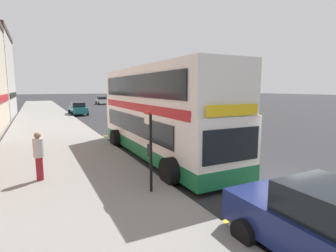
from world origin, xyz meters
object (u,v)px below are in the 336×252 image
object	(u,v)px
parked_car_teal_kerbside	(78,109)
pedestrian_waiting_near_sign	(39,154)
bus_stop_sign	(150,144)
parked_car_navy_ahead	(333,230)
double_decker_bus	(159,115)
parked_car_white_far	(102,101)

from	to	relation	value
parked_car_teal_kerbside	pedestrian_waiting_near_sign	size ratio (longest dim) A/B	2.43
bus_stop_sign	parked_car_navy_ahead	bearing A→B (deg)	-71.28
double_decker_bus	parked_car_white_far	distance (m)	44.87
bus_stop_sign	parked_car_navy_ahead	distance (m)	5.15
parked_car_white_far	pedestrian_waiting_near_sign	xyz separation A→B (m)	(-12.64, -45.99, 0.28)
parked_car_navy_ahead	double_decker_bus	bearing A→B (deg)	83.45
double_decker_bus	pedestrian_waiting_near_sign	world-z (taller)	double_decker_bus
bus_stop_sign	parked_car_teal_kerbside	bearing A→B (deg)	86.43
bus_stop_sign	pedestrian_waiting_near_sign	size ratio (longest dim) A/B	1.47
double_decker_bus	parked_car_teal_kerbside	size ratio (longest dim) A/B	2.62
double_decker_bus	parked_car_white_far	xyz separation A→B (m)	(7.15, 44.28, -1.27)
parked_car_navy_ahead	parked_car_teal_kerbside	xyz separation A→B (m)	(0.08, 32.35, 0.00)
double_decker_bus	bus_stop_sign	xyz separation A→B (m)	(-2.36, -4.39, -0.41)
parked_car_teal_kerbside	pedestrian_waiting_near_sign	bearing A→B (deg)	-101.85
parked_car_navy_ahead	pedestrian_waiting_near_sign	distance (m)	8.88
parked_car_white_far	pedestrian_waiting_near_sign	distance (m)	47.70
parked_car_navy_ahead	pedestrian_waiting_near_sign	xyz separation A→B (m)	(-4.77, 7.49, 0.28)
parked_car_white_far	bus_stop_sign	bearing A→B (deg)	76.16
parked_car_white_far	parked_car_teal_kerbside	distance (m)	22.52
double_decker_bus	parked_car_teal_kerbside	world-z (taller)	double_decker_bus
parked_car_white_far	parked_car_teal_kerbside	xyz separation A→B (m)	(-7.79, -21.13, 0.00)
parked_car_navy_ahead	pedestrian_waiting_near_sign	bearing A→B (deg)	120.43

